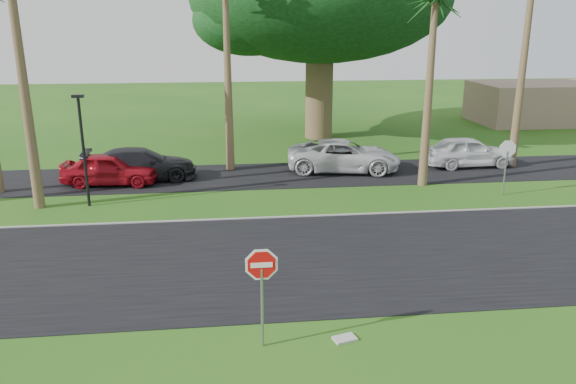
{
  "coord_description": "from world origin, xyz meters",
  "views": [
    {
      "loc": [
        -0.22,
        -14.71,
        7.36
      ],
      "look_at": [
        1.86,
        3.6,
        1.8
      ],
      "focal_mm": 35.0,
      "sensor_mm": 36.0,
      "label": 1
    }
  ],
  "objects_px": {
    "car_dark": "(141,165)",
    "car_pickup": "(468,152)",
    "stop_sign_near": "(262,278)",
    "stop_sign_far": "(507,156)",
    "car_minivan": "(344,156)",
    "car_red": "(110,169)"
  },
  "relations": [
    {
      "from": "stop_sign_far",
      "to": "car_minivan",
      "type": "bearing_deg",
      "value": -38.68
    },
    {
      "from": "car_dark",
      "to": "stop_sign_far",
      "type": "bearing_deg",
      "value": -110.07
    },
    {
      "from": "car_red",
      "to": "car_dark",
      "type": "relative_size",
      "value": 0.84
    },
    {
      "from": "car_pickup",
      "to": "car_red",
      "type": "bearing_deg",
      "value": 91.96
    },
    {
      "from": "stop_sign_near",
      "to": "stop_sign_far",
      "type": "bearing_deg",
      "value": 43.73
    },
    {
      "from": "stop_sign_near",
      "to": "car_pickup",
      "type": "relative_size",
      "value": 0.56
    },
    {
      "from": "car_minivan",
      "to": "car_red",
      "type": "bearing_deg",
      "value": 105.62
    },
    {
      "from": "stop_sign_near",
      "to": "car_pickup",
      "type": "bearing_deg",
      "value": 53.23
    },
    {
      "from": "car_red",
      "to": "car_pickup",
      "type": "bearing_deg",
      "value": -81.29
    },
    {
      "from": "stop_sign_near",
      "to": "car_dark",
      "type": "distance_m",
      "value": 16.16
    },
    {
      "from": "car_dark",
      "to": "car_pickup",
      "type": "xyz_separation_m",
      "value": [
        16.95,
        0.79,
        0.03
      ]
    },
    {
      "from": "stop_sign_near",
      "to": "car_dark",
      "type": "relative_size",
      "value": 0.49
    },
    {
      "from": "car_red",
      "to": "car_dark",
      "type": "bearing_deg",
      "value": -58.85
    },
    {
      "from": "car_dark",
      "to": "car_minivan",
      "type": "distance_m",
      "value": 10.19
    },
    {
      "from": "stop_sign_far",
      "to": "car_minivan",
      "type": "relative_size",
      "value": 0.45
    },
    {
      "from": "stop_sign_far",
      "to": "car_minivan",
      "type": "distance_m",
      "value": 7.98
    },
    {
      "from": "stop_sign_near",
      "to": "car_dark",
      "type": "height_order",
      "value": "stop_sign_near"
    },
    {
      "from": "car_pickup",
      "to": "stop_sign_far",
      "type": "bearing_deg",
      "value": 170.9
    },
    {
      "from": "stop_sign_near",
      "to": "car_pickup",
      "type": "distance_m",
      "value": 20.22
    },
    {
      "from": "car_red",
      "to": "car_dark",
      "type": "height_order",
      "value": "car_dark"
    },
    {
      "from": "car_dark",
      "to": "car_pickup",
      "type": "height_order",
      "value": "car_pickup"
    },
    {
      "from": "stop_sign_far",
      "to": "car_pickup",
      "type": "relative_size",
      "value": 0.56
    }
  ]
}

